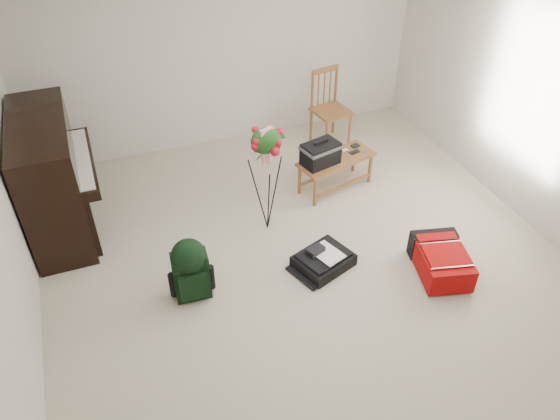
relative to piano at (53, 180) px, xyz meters
name	(u,v)px	position (x,y,z in m)	size (l,w,h in m)	color
floor	(311,271)	(2.19, -1.60, -0.60)	(5.00, 5.50, 0.01)	beige
ceiling	(324,15)	(2.19, -1.60, 1.90)	(5.00, 5.50, 0.01)	white
wall_back	(224,48)	(2.19, 1.15, 0.65)	(5.00, 0.04, 2.50)	beige
wall_right	(553,114)	(4.69, -1.60, 0.65)	(0.04, 5.50, 2.50)	beige
piano	(53,180)	(0.00, 0.00, 0.00)	(0.71, 1.50, 1.25)	black
bench	(324,154)	(2.85, -0.38, -0.10)	(0.97, 0.57, 0.70)	#985B31
dining_chair	(330,109)	(3.39, 0.60, -0.12)	(0.49, 0.49, 0.98)	#985B31
red_suitcase	(438,257)	(3.35, -2.00, -0.45)	(0.58, 0.75, 0.28)	#A60707
black_duffel	(323,260)	(2.33, -1.56, -0.52)	(0.64, 0.57, 0.22)	black
green_backpack	(190,267)	(1.04, -1.49, -0.25)	(0.34, 0.31, 0.64)	black
flower_stand	(267,181)	(2.02, -0.81, 0.01)	(0.50, 0.50, 1.25)	black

